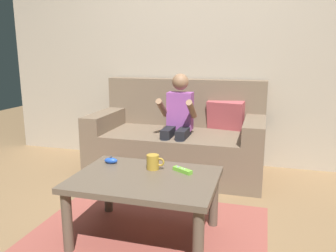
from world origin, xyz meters
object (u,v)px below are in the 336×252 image
Objects in this scene: person_seated_on_couch at (178,120)px; nunchuk_blue at (111,161)px; couch at (179,141)px; coffee_mug at (153,162)px; game_remote_lime_near_edge at (182,170)px; coffee_table at (145,186)px.

nunchuk_blue is at bearing -104.49° from person_seated_on_couch.
couch is 13.59× the size of coffee_mug.
person_seated_on_couch reaches higher than coffee_mug.
game_remote_lime_near_edge is at bearing -73.87° from person_seated_on_couch.
coffee_table is 6.22× the size of game_remote_lime_near_edge.
person_seated_on_couch reaches higher than couch.
couch reaches higher than nunchuk_blue.
nunchuk_blue is (-0.23, -0.90, -0.12)m from person_seated_on_couch.
person_seated_on_couch is 0.94m from coffee_mug.
nunchuk_blue is (-0.30, 0.17, 0.08)m from coffee_table.
couch is 1.16m from game_remote_lime_near_edge.
couch is 1.13m from coffee_mug.
coffee_mug is (0.08, -0.93, -0.09)m from person_seated_on_couch.
couch is 1.86× the size of coffee_table.
game_remote_lime_near_edge is 0.50m from nunchuk_blue.
game_remote_lime_near_edge is (0.27, -0.93, -0.13)m from person_seated_on_couch.
couch reaches higher than game_remote_lime_near_edge.
nunchuk_blue is (-0.50, 0.03, 0.01)m from game_remote_lime_near_edge.
coffee_mug is at bearing -84.29° from couch.
coffee_mug reaches higher than game_remote_lime_near_edge.
coffee_mug is at bearing 179.49° from game_remote_lime_near_edge.
person_seated_on_couch is at bearing 94.74° from coffee_mug.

